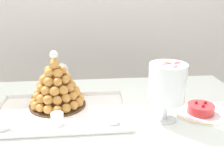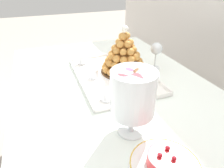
% 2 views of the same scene
% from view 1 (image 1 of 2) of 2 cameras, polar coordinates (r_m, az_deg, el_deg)
% --- Properties ---
extents(buffet_table, '(1.53, 0.97, 0.73)m').
position_cam_1_polar(buffet_table, '(1.14, -3.94, -11.07)').
color(buffet_table, brown).
rests_on(buffet_table, ground_plane).
extents(serving_tray, '(0.57, 0.38, 0.02)m').
position_cam_1_polar(serving_tray, '(1.13, -11.14, -6.35)').
color(serving_tray, white).
rests_on(serving_tray, buffet_table).
extents(croquembouche, '(0.25, 0.25, 0.26)m').
position_cam_1_polar(croquembouche, '(1.16, -12.34, -0.41)').
color(croquembouche, '#4C331E').
rests_on(croquembouche, serving_tray).
extents(dessert_cup_left, '(0.05, 0.05, 0.06)m').
position_cam_1_polar(dessert_cup_left, '(1.06, -23.46, -8.02)').
color(dessert_cup_left, silver).
rests_on(dessert_cup_left, serving_tray).
extents(dessert_cup_mid_left, '(0.05, 0.05, 0.05)m').
position_cam_1_polar(dessert_cup_mid_left, '(1.03, -12.11, -7.76)').
color(dessert_cup_mid_left, silver).
rests_on(dessert_cup_mid_left, serving_tray).
extents(dessert_cup_centre, '(0.06, 0.06, 0.05)m').
position_cam_1_polar(dessert_cup_centre, '(1.02, 0.14, -7.45)').
color(dessert_cup_centre, silver).
rests_on(dessert_cup_centre, serving_tray).
extents(macaron_goblet, '(0.15, 0.15, 0.26)m').
position_cam_1_polar(macaron_goblet, '(1.03, 12.22, 0.14)').
color(macaron_goblet, white).
rests_on(macaron_goblet, buffet_table).
extents(fruit_tart_plate, '(0.22, 0.22, 0.06)m').
position_cam_1_polar(fruit_tart_plate, '(1.17, 19.18, -5.68)').
color(fruit_tart_plate, white).
rests_on(fruit_tart_plate, buffet_table).
extents(wine_glass, '(0.07, 0.07, 0.15)m').
position_cam_1_polar(wine_glass, '(1.34, -11.18, 2.92)').
color(wine_glass, silver).
rests_on(wine_glass, buffet_table).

